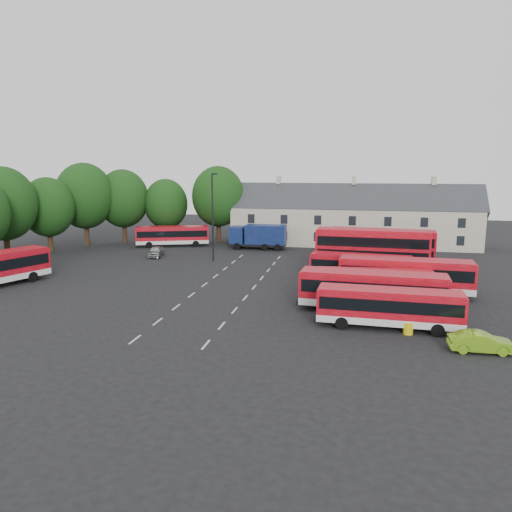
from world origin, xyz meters
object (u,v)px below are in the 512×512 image
Objects in this scene: bus_row_a at (389,305)px; lime_car at (481,342)px; bus_dd_south at (372,249)px; silver_car at (156,251)px; box_truck at (259,236)px; lamppost at (213,215)px; grit_bin at (408,328)px.

lime_car is (5.43, -3.69, -1.08)m from bus_row_a.
bus_dd_south reaches higher than bus_row_a.
silver_car is (-27.67, 23.76, -1.05)m from bus_row_a.
silver_car reaches higher than lime_car.
bus_row_a is at bearing 53.96° from lime_car.
box_truck is 41.56m from lime_car.
bus_dd_south reaches higher than silver_car.
box_truck reaches higher than lime_car.
lamppost reaches higher than silver_car.
grit_bin is 0.08× the size of lamppost.
box_truck is (-15.75, 32.05, 0.19)m from bus_row_a.
lamppost is (8.07, -1.28, 5.02)m from silver_car.
box_truck is at bearing 117.23° from grit_bin.
silver_car reaches higher than grit_bin.
bus_row_a is at bearing -84.36° from bus_dd_south.
bus_dd_south is 19.75m from grit_bin.
silver_car is at bearing 139.42° from grit_bin.
bus_dd_south is 14.21× the size of grit_bin.
lime_car is (33.10, -27.45, -0.03)m from silver_car.
bus_row_a is at bearing -52.83° from silver_car.
lamppost is at bearing 171.37° from bus_dd_south.
lamppost reaches higher than bus_row_a.
bus_dd_south is 23.10m from lime_car.
grit_bin is (17.03, -33.09, -1.50)m from box_truck.
box_truck is 0.73× the size of lamppost.
bus_row_a is 6.65m from lime_car.
bus_dd_south is at bearing 13.67° from lime_car.
grit_bin is (-4.15, 2.65, -0.23)m from lime_car.
bus_dd_south reaches higher than box_truck.
box_truck is at bearing 22.64° from silver_car.
box_truck is 1.98× the size of lime_car.
bus_row_a is 2.57× the size of silver_car.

